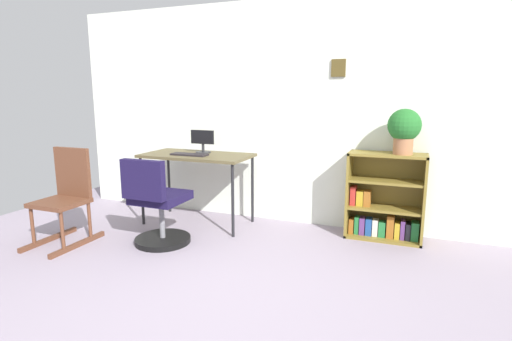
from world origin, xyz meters
name	(u,v)px	position (x,y,z in m)	size (l,w,h in m)	color
ground_plane	(186,316)	(0.00, 0.00, 0.00)	(6.24, 6.24, 0.00)	gray
wall_back	(288,114)	(0.00, 2.15, 1.17)	(5.20, 0.12, 2.35)	silver
desk	(197,160)	(-0.86, 1.67, 0.70)	(1.14, 0.59, 0.76)	brown
monitor	(203,141)	(-0.84, 1.78, 0.88)	(0.27, 0.16, 0.25)	#262628
keyboard	(189,154)	(-0.89, 1.57, 0.77)	(0.39, 0.13, 0.02)	black
office_chair	(157,208)	(-0.88, 0.97, 0.35)	(0.52, 0.55, 0.83)	black
rocking_chair	(66,196)	(-1.73, 0.73, 0.45)	(0.42, 0.64, 0.89)	brown
bookshelf_low	(384,201)	(1.04, 1.95, 0.36)	(0.71, 0.30, 0.84)	olive
potted_plant_on_shelf	(404,128)	(1.18, 1.90, 1.08)	(0.30, 0.30, 0.42)	#9E6642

